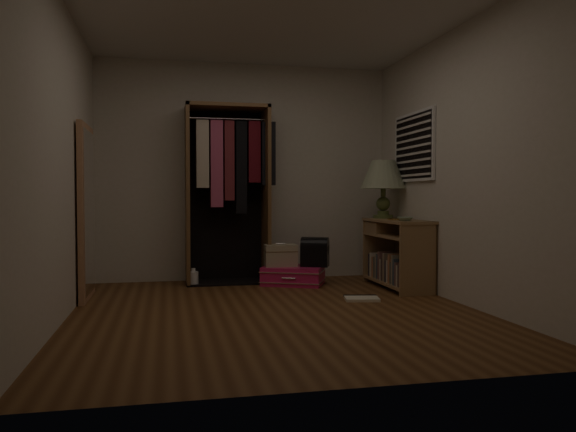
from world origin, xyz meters
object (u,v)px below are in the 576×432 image
at_px(console_bookshelf, 395,251).
at_px(pink_suitcase, 293,275).
at_px(open_wardrobe, 229,178).
at_px(table_lamp, 383,176).
at_px(train_case, 281,255).
at_px(white_jug, 193,278).
at_px(floor_mirror, 87,212).
at_px(black_bag, 315,251).

bearing_deg(console_bookshelf, pink_suitcase, 159.07).
height_order(console_bookshelf, pink_suitcase, console_bookshelf).
height_order(console_bookshelf, open_wardrobe, open_wardrobe).
relative_size(pink_suitcase, table_lamp, 1.19).
xyz_separation_m(console_bookshelf, open_wardrobe, (-1.76, 0.73, 0.83)).
xyz_separation_m(train_case, table_lamp, (1.21, -0.07, 0.91)).
distance_m(train_case, white_jug, 1.02).
bearing_deg(floor_mirror, table_lamp, 7.35).
bearing_deg(train_case, open_wardrobe, 156.22).
height_order(floor_mirror, pink_suitcase, floor_mirror).
bearing_deg(open_wardrobe, floor_mirror, -152.55).
relative_size(train_case, white_jug, 1.94).
xyz_separation_m(console_bookshelf, white_jug, (-2.19, 0.56, -0.31)).
xyz_separation_m(floor_mirror, white_jug, (1.05, 0.60, -0.77)).
bearing_deg(black_bag, white_jug, -165.04).
bearing_deg(console_bookshelf, open_wardrobe, 157.56).
height_order(console_bookshelf, white_jug, console_bookshelf).
height_order(open_wardrobe, pink_suitcase, open_wardrobe).
bearing_deg(table_lamp, black_bag, -178.37).
height_order(pink_suitcase, train_case, train_case).
bearing_deg(white_jug, pink_suitcase, -7.51).
xyz_separation_m(black_bag, white_jug, (-1.36, 0.21, -0.30)).
bearing_deg(white_jug, black_bag, -8.59).
xyz_separation_m(open_wardrobe, table_lamp, (1.76, -0.35, 0.02)).
xyz_separation_m(console_bookshelf, pink_suitcase, (-1.07, 0.41, -0.29)).
bearing_deg(table_lamp, console_bookshelf, -90.51).
relative_size(open_wardrobe, train_case, 5.39).
bearing_deg(console_bookshelf, train_case, 159.77).
bearing_deg(table_lamp, floor_mirror, -172.65).
bearing_deg(open_wardrobe, black_bag, -21.97).
bearing_deg(train_case, floor_mirror, -163.20).
bearing_deg(train_case, pink_suitcase, -11.39).
distance_m(table_lamp, white_jug, 2.48).
relative_size(open_wardrobe, black_bag, 5.69).
distance_m(train_case, black_bag, 0.39).
bearing_deg(open_wardrobe, console_bookshelf, -22.44).
bearing_deg(black_bag, pink_suitcase, -170.00).
distance_m(pink_suitcase, black_bag, 0.37).
bearing_deg(black_bag, train_case, -170.41).
distance_m(console_bookshelf, pink_suitcase, 1.18).
height_order(floor_mirror, table_lamp, floor_mirror).
height_order(open_wardrobe, floor_mirror, open_wardrobe).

